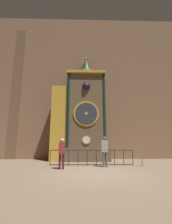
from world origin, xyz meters
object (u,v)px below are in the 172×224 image
visitor_near (62,150)px  stanchion_post (142,160)px  visitor_far (105,148)px  clock_tower (81,115)px

visitor_near → stanchion_post: (4.73, 1.00, -0.63)m
visitor_far → stanchion_post: (2.31, 0.41, -0.70)m
visitor_near → clock_tower: bearing=62.9°
stanchion_post → visitor_near: bearing=-168.0°
clock_tower → stanchion_post: bearing=-33.2°
clock_tower → visitor_far: clock_tower is taller
clock_tower → visitor_near: size_ratio=5.35×
stanchion_post → clock_tower: bearing=146.8°
visitor_near → visitor_far: 2.49m
clock_tower → stanchion_post: 5.50m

